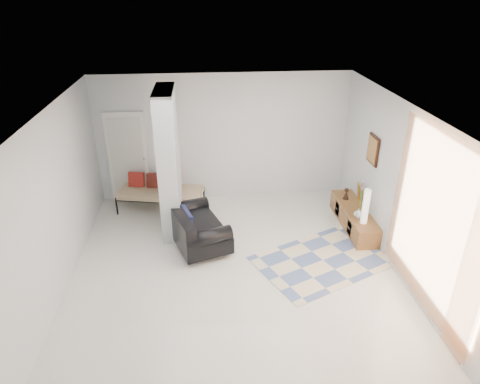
{
  "coord_description": "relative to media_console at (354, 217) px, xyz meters",
  "views": [
    {
      "loc": [
        -0.46,
        -5.94,
        4.47
      ],
      "look_at": [
        0.15,
        0.6,
        1.23
      ],
      "focal_mm": 32.0,
      "sensor_mm": 36.0,
      "label": 1
    }
  ],
  "objects": [
    {
      "name": "floor",
      "position": [
        -2.52,
        -1.32,
        -0.2
      ],
      "size": [
        6.0,
        6.0,
        0.0
      ],
      "primitive_type": "plane",
      "color": "silver",
      "rests_on": "ground"
    },
    {
      "name": "ceiling",
      "position": [
        -2.52,
        -1.32,
        2.6
      ],
      "size": [
        6.0,
        6.0,
        0.0
      ],
      "primitive_type": "plane",
      "rotation": [
        3.14,
        0.0,
        0.0
      ],
      "color": "white",
      "rests_on": "wall_back"
    },
    {
      "name": "wall_back",
      "position": [
        -2.52,
        1.68,
        1.2
      ],
      "size": [
        6.0,
        0.0,
        6.0
      ],
      "primitive_type": "plane",
      "rotation": [
        1.57,
        0.0,
        0.0
      ],
      "color": "silver",
      "rests_on": "ground"
    },
    {
      "name": "wall_front",
      "position": [
        -2.52,
        -4.32,
        1.2
      ],
      "size": [
        6.0,
        0.0,
        6.0
      ],
      "primitive_type": "plane",
      "rotation": [
        -1.57,
        0.0,
        0.0
      ],
      "color": "silver",
      "rests_on": "ground"
    },
    {
      "name": "wall_left",
      "position": [
        -5.27,
        -1.32,
        1.2
      ],
      "size": [
        0.0,
        6.0,
        6.0
      ],
      "primitive_type": "plane",
      "rotation": [
        1.57,
        0.0,
        1.57
      ],
      "color": "silver",
      "rests_on": "ground"
    },
    {
      "name": "wall_right",
      "position": [
        0.23,
        -1.32,
        1.2
      ],
      "size": [
        0.0,
        6.0,
        6.0
      ],
      "primitive_type": "plane",
      "rotation": [
        1.57,
        0.0,
        -1.57
      ],
      "color": "silver",
      "rests_on": "ground"
    },
    {
      "name": "partition_column",
      "position": [
        -3.62,
        0.28,
        1.2
      ],
      "size": [
        0.35,
        1.2,
        2.8
      ],
      "primitive_type": "cube",
      "color": "#ACB0B3",
      "rests_on": "floor"
    },
    {
      "name": "hallway_door",
      "position": [
        -4.62,
        1.64,
        0.82
      ],
      "size": [
        0.85,
        0.06,
        2.04
      ],
      "primitive_type": "cube",
      "color": "white",
      "rests_on": "floor"
    },
    {
      "name": "curtain",
      "position": [
        0.15,
        -2.47,
        1.25
      ],
      "size": [
        0.0,
        2.55,
        2.55
      ],
      "primitive_type": "plane",
      "rotation": [
        1.57,
        0.0,
        1.57
      ],
      "color": "orange",
      "rests_on": "wall_right"
    },
    {
      "name": "wall_art",
      "position": [
        0.2,
        -0.0,
        1.45
      ],
      "size": [
        0.04,
        0.45,
        0.55
      ],
      "primitive_type": "cube",
      "color": "#33180E",
      "rests_on": "wall_right"
    },
    {
      "name": "media_console",
      "position": [
        0.0,
        0.0,
        0.0
      ],
      "size": [
        0.45,
        1.78,
        0.8
      ],
      "color": "brown",
      "rests_on": "floor"
    },
    {
      "name": "loveseat",
      "position": [
        -3.19,
        -0.37,
        0.15
      ],
      "size": [
        1.3,
        1.68,
        0.76
      ],
      "rotation": [
        0.0,
        0.0,
        0.33
      ],
      "color": "silver",
      "rests_on": "floor"
    },
    {
      "name": "daybed",
      "position": [
        -3.94,
        1.16,
        0.21
      ],
      "size": [
        1.89,
        1.08,
        0.77
      ],
      "rotation": [
        0.0,
        0.0,
        -0.2
      ],
      "color": "black",
      "rests_on": "floor"
    },
    {
      "name": "area_rug",
      "position": [
        -0.92,
        -1.12,
        -0.2
      ],
      "size": [
        2.72,
        2.35,
        0.01
      ],
      "primitive_type": "cube",
      "rotation": [
        0.0,
        0.0,
        0.43
      ],
      "color": "beige",
      "rests_on": "floor"
    },
    {
      "name": "cylinder_lamp",
      "position": [
        -0.02,
        -0.54,
        0.54
      ],
      "size": [
        0.13,
        0.13,
        0.69
      ],
      "primitive_type": "cylinder",
      "color": "silver",
      "rests_on": "media_console"
    },
    {
      "name": "bronze_figurine",
      "position": [
        -0.05,
        0.44,
        0.32
      ],
      "size": [
        0.14,
        0.14,
        0.25
      ],
      "primitive_type": null,
      "rotation": [
        0.0,
        0.0,
        0.15
      ],
      "color": "#311C16",
      "rests_on": "media_console"
    },
    {
      "name": "vase",
      "position": [
        -0.05,
        -0.33,
        0.29
      ],
      "size": [
        0.19,
        0.19,
        0.19
      ],
      "primitive_type": "imported",
      "rotation": [
        0.0,
        0.0,
        -0.06
      ],
      "color": "white",
      "rests_on": "media_console"
    }
  ]
}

